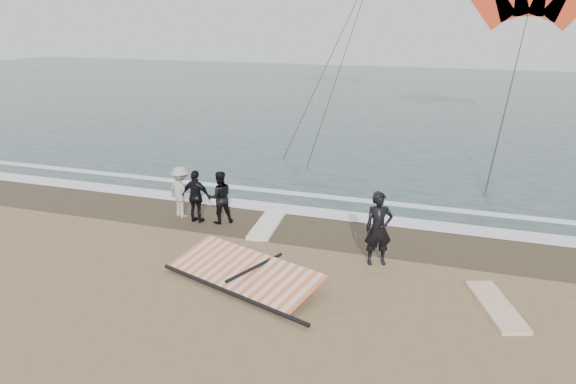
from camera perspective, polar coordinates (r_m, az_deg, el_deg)
name	(u,v)px	position (r m, az deg, el deg)	size (l,w,h in m)	color
ground	(286,301)	(12.94, -0.23, -11.06)	(120.00, 120.00, 0.00)	#8C704C
sea	(430,100)	(44.30, 14.22, 9.07)	(120.00, 54.00, 0.02)	#233838
wet_sand	(336,232)	(16.85, 4.85, -4.04)	(120.00, 2.80, 0.01)	#4C3D2B
foam_near	(346,216)	(18.12, 5.96, -2.42)	(120.00, 0.90, 0.01)	white
foam_far	(358,200)	(19.69, 7.11, -0.81)	(120.00, 0.45, 0.01)	white
man_main	(379,229)	(14.56, 9.19, -3.68)	(0.71, 0.47, 1.95)	black
board_white	(496,306)	(13.48, 20.40, -10.79)	(0.64, 2.28, 0.09)	white
board_cream	(268,224)	(17.26, -2.09, -3.29)	(0.66, 2.49, 0.10)	white
trio_cluster	(197,195)	(17.71, -9.21, -0.28)	(2.52, 1.08, 1.67)	black
sail_rig	(243,272)	(13.87, -4.55, -8.14)	(4.30, 2.96, 0.51)	black
kite_red	(529,6)	(32.29, 23.31, 16.97)	(6.32, 6.13, 13.61)	red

